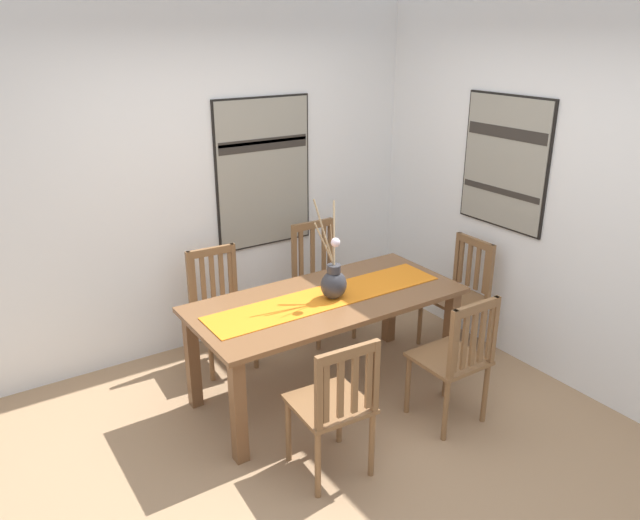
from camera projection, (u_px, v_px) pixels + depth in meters
The scene contains 13 objects.
ground_plane at pixel (344, 450), 3.87m from camera, with size 6.40×6.40×0.03m, color #A37F5B.
wall_back at pixel (210, 180), 4.83m from camera, with size 6.40×0.12×2.70m, color white.
wall_side at pixel (561, 198), 4.34m from camera, with size 0.12×6.40×2.70m, color white.
dining_table at pixel (327, 311), 4.25m from camera, with size 1.89×0.86×0.74m.
table_runner at pixel (327, 297), 4.21m from camera, with size 1.74×0.36×0.01m, color orange.
centerpiece_vase at pixel (334, 281), 4.15m from camera, with size 0.24×0.24×0.70m.
chair_0 at pixel (321, 280), 5.14m from camera, with size 0.42×0.42×0.97m.
chair_1 at pixel (456, 357), 3.95m from camera, with size 0.42×0.42×0.92m.
chair_2 at pixel (335, 404), 3.48m from camera, with size 0.45×0.45×0.91m.
chair_3 at pixel (220, 304), 4.71m from camera, with size 0.44×0.44×0.91m.
chair_4 at pixel (459, 292), 4.93m from camera, with size 0.43×0.43×0.91m.
painting_on_back_wall at pixel (263, 173), 5.00m from camera, with size 0.85×0.05×1.23m.
painting_on_side_wall at pixel (505, 162), 4.60m from camera, with size 0.05×0.79×1.00m.
Camera 1 is at (-1.87, -2.58, 2.49)m, focal length 34.41 mm.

